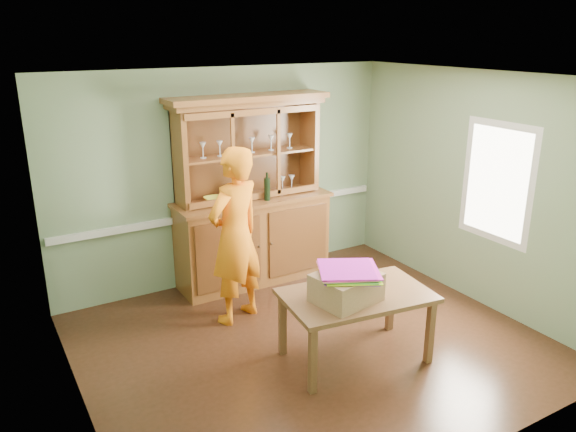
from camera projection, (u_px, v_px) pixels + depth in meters
floor at (311, 343)px, 5.86m from camera, size 4.50×4.50×0.00m
ceiling at (315, 78)px, 5.01m from camera, size 4.50×4.50×0.00m
wall_back at (227, 177)px, 7.07m from camera, size 4.50×0.00×4.50m
wall_left at (69, 268)px, 4.35m from camera, size 0.00×4.00×4.00m
wall_right at (475, 189)px, 6.52m from camera, size 0.00×4.00×4.00m
wall_front at (473, 302)px, 3.80m from camera, size 4.50×0.00×4.50m
chair_rail at (229, 211)px, 7.19m from camera, size 4.41×0.05×0.08m
framed_map at (62, 232)px, 4.54m from camera, size 0.03×0.60×0.46m
window_panel at (497, 183)px, 6.21m from camera, size 0.03×0.96×1.36m
china_hutch at (252, 219)px, 7.11m from camera, size 2.02×0.67×2.38m
dining_table at (356, 301)px, 5.40m from camera, size 1.51×1.02×0.70m
cardboard_box at (346, 287)px, 5.20m from camera, size 0.64×0.55×0.27m
kite_stack at (350, 272)px, 5.12m from camera, size 0.66×0.66×0.06m
person at (235, 236)px, 6.07m from camera, size 0.84×0.69×1.97m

